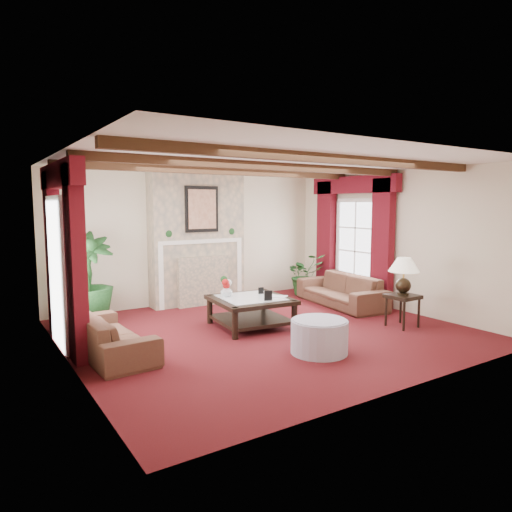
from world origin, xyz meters
TOP-DOWN VIEW (x-y plane):
  - floor at (0.00, 0.00)m, footprint 6.00×6.00m
  - ceiling at (0.00, 0.00)m, footprint 6.00×6.00m
  - back_wall at (0.00, 2.75)m, footprint 6.00×0.02m
  - left_wall at (-3.00, 0.00)m, footprint 0.02×5.50m
  - right_wall at (3.00, 0.00)m, footprint 0.02×5.50m
  - ceiling_beams at (0.00, 0.00)m, footprint 6.00×3.00m
  - fireplace at (0.00, 2.55)m, footprint 2.00×0.52m
  - french_door_left at (-2.97, 1.00)m, footprint 0.10×1.10m
  - french_door_right at (2.97, 1.00)m, footprint 0.10×1.10m
  - curtains_left at (-2.86, 1.00)m, footprint 0.20×2.40m
  - curtains_right at (2.86, 1.00)m, footprint 0.20×2.40m
  - sofa_left at (-2.45, 0.25)m, footprint 1.98×0.75m
  - sofa_right at (2.35, 0.78)m, footprint 2.29×1.19m
  - potted_palm at (-2.35, 1.97)m, footprint 1.06×1.68m
  - small_plant at (2.40, 2.00)m, footprint 1.12×1.18m
  - coffee_table at (-0.08, 0.37)m, footprint 1.33×1.33m
  - side_table at (2.06, -1.00)m, footprint 0.56×0.56m
  - ottoman at (-0.01, -1.28)m, footprint 0.79×0.79m
  - table_lamp at (2.06, -1.00)m, footprint 0.51×0.51m
  - flower_vase at (-0.39, 0.65)m, footprint 0.23×0.24m
  - book at (0.24, 0.10)m, footprint 0.24×0.23m
  - photo_frame_a at (0.01, -0.01)m, footprint 0.13×0.07m
  - photo_frame_b at (0.22, 0.51)m, footprint 0.10×0.03m

SIDE VIEW (x-z plane):
  - floor at x=0.00m, z-range 0.00..0.00m
  - ottoman at x=-0.01m, z-range 0.00..0.46m
  - coffee_table at x=-0.08m, z-range 0.00..0.50m
  - side_table at x=2.06m, z-range 0.00..0.55m
  - small_plant at x=2.40m, z-range 0.00..0.73m
  - sofa_left at x=-2.45m, z-range 0.00..0.75m
  - sofa_right at x=2.35m, z-range 0.00..0.83m
  - potted_palm at x=-2.35m, z-range 0.00..0.89m
  - photo_frame_b at x=0.22m, z-range 0.50..0.62m
  - photo_frame_a at x=0.01m, z-range 0.50..0.67m
  - flower_vase at x=-0.39m, z-range 0.50..0.70m
  - book at x=0.24m, z-range 0.50..0.79m
  - table_lamp at x=2.06m, z-range 0.55..1.19m
  - back_wall at x=0.00m, z-range 0.00..2.70m
  - left_wall at x=-3.00m, z-range 0.00..2.70m
  - right_wall at x=3.00m, z-range 0.00..2.70m
  - french_door_left at x=-2.97m, z-range 1.05..3.21m
  - french_door_right at x=2.97m, z-range 1.05..3.21m
  - curtains_left at x=-2.86m, z-range 1.28..3.83m
  - curtains_right at x=2.86m, z-range 1.28..3.83m
  - ceiling_beams at x=0.00m, z-range 2.58..2.70m
  - ceiling at x=0.00m, z-range 2.70..2.70m
  - fireplace at x=0.00m, z-range 1.35..4.05m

